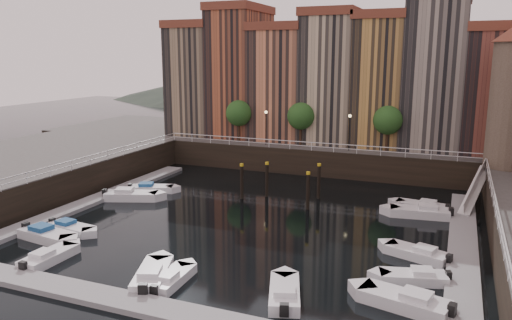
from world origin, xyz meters
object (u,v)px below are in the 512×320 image
at_px(gangway, 475,187).
at_px(boat_left_2, 130,196).
at_px(boat_left_1, 70,228).
at_px(boat_left_0, 46,235).
at_px(mooring_pilings, 283,184).

relative_size(gangway, boat_left_2, 1.56).
bearing_deg(boat_left_1, boat_left_0, -96.22).
xyz_separation_m(mooring_pilings, boat_left_1, (-12.65, -14.53, -1.32)).
bearing_deg(boat_left_0, boat_left_2, 100.76).
xyz_separation_m(boat_left_1, boat_left_2, (-1.07, 9.27, 0.07)).
bearing_deg(boat_left_1, gangway, 39.12).
bearing_deg(boat_left_2, gangway, -2.79).
relative_size(gangway, boat_left_1, 1.90).
bearing_deg(boat_left_2, boat_left_0, -107.23).
distance_m(gangway, mooring_pilings, 17.40).
bearing_deg(gangway, boat_left_2, -162.36).
relative_size(mooring_pilings, boat_left_2, 1.35).
bearing_deg(mooring_pilings, boat_left_0, -128.40).
relative_size(mooring_pilings, boat_left_0, 1.42).
xyz_separation_m(mooring_pilings, boat_left_0, (-13.10, -16.53, -1.27)).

